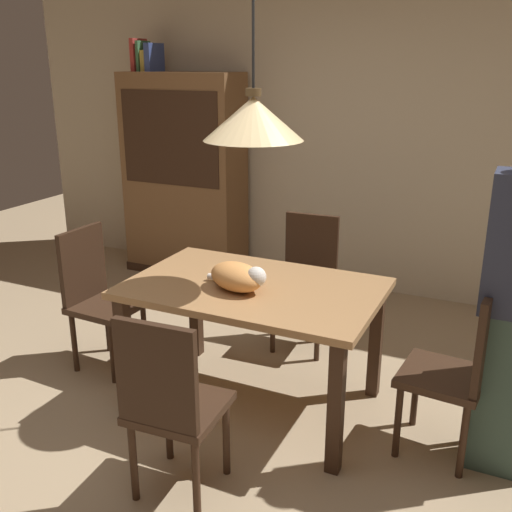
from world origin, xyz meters
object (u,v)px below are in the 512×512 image
at_px(book_yellow_short, 148,61).
at_px(chair_left_side, 97,292).
at_px(dining_table, 254,302).
at_px(cat_sleeping, 238,277).
at_px(chair_right_side, 460,366).
at_px(book_green_slim, 143,56).
at_px(chair_far_back, 307,275).
at_px(hutch_bookcase, 185,180).
at_px(book_red_tall, 139,55).
at_px(book_blue_wide, 154,57).
at_px(pendant_lamp, 253,118).
at_px(chair_near_front, 170,401).

bearing_deg(book_yellow_short, chair_left_side, -67.11).
xyz_separation_m(dining_table, cat_sleeping, (-0.05, -0.10, 0.18)).
bearing_deg(dining_table, chair_left_side, 179.82).
bearing_deg(chair_right_side, chair_left_side, 179.73).
relative_size(dining_table, book_green_slim, 5.38).
bearing_deg(dining_table, book_green_slim, 136.85).
bearing_deg(chair_far_back, dining_table, -89.75).
distance_m(dining_table, chair_right_side, 1.14).
relative_size(chair_far_back, book_green_slim, 3.58).
distance_m(dining_table, hutch_bookcase, 2.42).
relative_size(chair_left_side, book_red_tall, 3.32).
height_order(chair_right_side, book_yellow_short, book_yellow_short).
bearing_deg(chair_far_back, book_blue_wide, 152.59).
xyz_separation_m(cat_sleeping, hutch_bookcase, (-1.52, 1.93, 0.06)).
bearing_deg(book_red_tall, hutch_bookcase, -0.20).
height_order(chair_far_back, book_red_tall, book_red_tall).
height_order(chair_left_side, chair_far_back, same).
xyz_separation_m(dining_table, pendant_lamp, (0.00, 0.00, 1.01)).
height_order(dining_table, hutch_bookcase, hutch_bookcase).
xyz_separation_m(chair_left_side, hutch_bookcase, (-0.44, 1.82, 0.38)).
relative_size(book_green_slim, book_blue_wide, 1.08).
distance_m(pendant_lamp, book_red_tall, 2.73).
bearing_deg(chair_right_side, dining_table, 179.64).
height_order(chair_near_front, chair_far_back, same).
bearing_deg(book_green_slim, book_red_tall, 180.00).
xyz_separation_m(chair_far_back, cat_sleeping, (-0.04, -0.98, 0.32)).
xyz_separation_m(hutch_bookcase, book_blue_wide, (-0.27, 0.00, 1.08)).
bearing_deg(dining_table, book_yellow_short, 136.10).
height_order(chair_left_side, book_blue_wide, book_blue_wide).
bearing_deg(chair_left_side, book_green_slim, 114.24).
height_order(dining_table, book_red_tall, book_red_tall).
height_order(chair_right_side, chair_far_back, same).
height_order(pendant_lamp, book_yellow_short, pendant_lamp).
bearing_deg(chair_near_front, book_green_slim, 125.84).
bearing_deg(book_green_slim, cat_sleeping, -45.35).
distance_m(chair_right_side, pendant_lamp, 1.61).
distance_m(book_green_slim, book_blue_wide, 0.12).
relative_size(pendant_lamp, book_yellow_short, 6.50).
xyz_separation_m(book_green_slim, book_yellow_short, (0.05, 0.00, -0.04)).
height_order(chair_left_side, cat_sleeping, chair_left_side).
relative_size(chair_right_side, book_green_slim, 3.58).
height_order(chair_left_side, chair_near_front, same).
xyz_separation_m(dining_table, book_red_tall, (-2.00, 1.83, 1.34)).
relative_size(chair_left_side, chair_right_side, 1.00).
xyz_separation_m(chair_near_front, pendant_lamp, (-0.00, 0.88, 1.15)).
bearing_deg(dining_table, hutch_bookcase, 130.67).
distance_m(chair_left_side, book_yellow_short, 2.44).
xyz_separation_m(chair_left_side, book_red_tall, (-0.87, 1.82, 1.48)).
bearing_deg(book_red_tall, chair_far_back, -25.44).
height_order(chair_near_front, cat_sleeping, chair_near_front).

